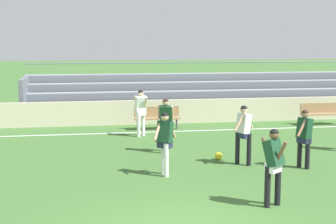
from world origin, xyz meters
TOP-DOWN VIEW (x-y plane):
  - field_line_sideline at (0.00, 10.54)m, footprint 44.00×0.12m
  - sideline_wall at (0.00, 12.44)m, footprint 48.00×0.16m
  - bleacher_stand at (4.00, 14.84)m, footprint 16.96×3.05m
  - bench_far_left at (1.07, 11.12)m, footprint 1.80×0.40m
  - bench_near_bin at (8.03, 11.12)m, footprint 1.80×0.40m
  - player_dark_wide_left at (0.75, 6.94)m, footprint 0.53×0.45m
  - player_white_overlapping at (2.67, 4.99)m, footprint 0.71×0.46m
  - player_dark_deep_cover at (0.29, 4.23)m, footprint 0.66×0.49m
  - player_white_trailing_run at (0.28, 9.74)m, footprint 0.46×0.57m
  - player_dark_pressing_high at (4.20, 4.35)m, footprint 0.63×0.48m
  - player_dark_wide_right at (2.17, 1.38)m, footprint 0.53×0.63m
  - soccer_ball at (2.14, 5.69)m, footprint 0.22×0.22m

SIDE VIEW (x-z plane):
  - field_line_sideline at x=0.00m, z-range 0.00..0.01m
  - soccer_ball at x=2.14m, z-range 0.00..0.22m
  - sideline_wall at x=0.00m, z-range 0.00..1.01m
  - bench_far_left at x=1.07m, z-range 0.10..1.00m
  - bench_near_bin at x=8.03m, z-range 0.10..1.00m
  - player_dark_pressing_high at x=4.20m, z-range 0.15..1.78m
  - player_dark_deep_cover at x=0.29m, z-range 0.16..1.82m
  - player_dark_wide_right at x=2.17m, z-range 0.16..1.84m
  - bleacher_stand at x=4.00m, z-range -0.20..2.23m
  - player_white_overlapping at x=2.67m, z-range 0.17..1.87m
  - player_dark_wide_left at x=0.75m, z-range 0.17..1.87m
  - player_white_trailing_run at x=0.28m, z-range 0.17..1.88m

